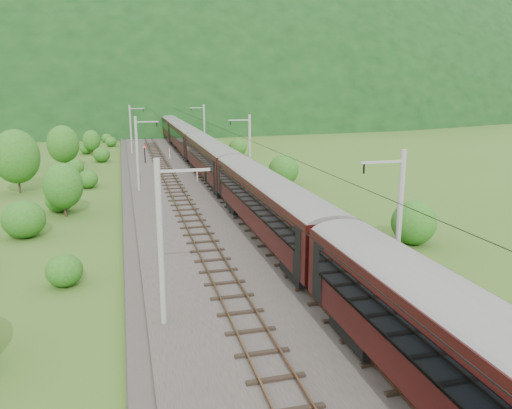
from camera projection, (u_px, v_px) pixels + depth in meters
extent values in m
plane|color=#32571B|center=(286.00, 314.00, 25.70)|extent=(600.00, 600.00, 0.00)
cube|color=#38332D|center=(241.00, 250.00, 35.06)|extent=(14.00, 220.00, 0.30)
cube|color=brown|center=(197.00, 249.00, 34.20)|extent=(0.08, 220.00, 0.15)
cube|color=brown|center=(218.00, 248.00, 34.56)|extent=(0.08, 220.00, 0.15)
cube|color=black|center=(208.00, 250.00, 34.41)|extent=(2.40, 220.00, 0.12)
cube|color=brown|center=(264.00, 244.00, 35.40)|extent=(0.08, 220.00, 0.15)
cube|color=brown|center=(284.00, 242.00, 35.76)|extent=(0.08, 220.00, 0.15)
cube|color=black|center=(274.00, 245.00, 35.61)|extent=(2.40, 220.00, 0.12)
cylinder|color=gray|center=(160.00, 244.00, 23.14)|extent=(0.28, 0.28, 8.00)
cube|color=gray|center=(184.00, 170.00, 22.65)|extent=(2.40, 0.12, 0.12)
cylinder|color=black|center=(206.00, 176.00, 22.97)|extent=(0.10, 0.10, 0.50)
cylinder|color=gray|center=(137.00, 154.00, 53.20)|extent=(0.28, 0.28, 8.00)
cube|color=gray|center=(147.00, 122.00, 52.71)|extent=(2.40, 0.12, 0.12)
cylinder|color=black|center=(157.00, 124.00, 53.03)|extent=(0.10, 0.10, 0.50)
cylinder|color=gray|center=(131.00, 129.00, 83.27)|extent=(0.28, 0.28, 8.00)
cube|color=gray|center=(137.00, 108.00, 82.77)|extent=(2.40, 0.12, 0.12)
cylinder|color=black|center=(143.00, 110.00, 83.09)|extent=(0.10, 0.10, 0.50)
cylinder|color=gray|center=(128.00, 117.00, 113.33)|extent=(0.28, 0.28, 8.00)
cube|color=gray|center=(132.00, 102.00, 112.84)|extent=(2.40, 0.12, 0.12)
cylinder|color=black|center=(137.00, 103.00, 113.16)|extent=(0.10, 0.10, 0.50)
cylinder|color=gray|center=(126.00, 111.00, 143.39)|extent=(0.28, 0.28, 8.00)
cube|color=gray|center=(130.00, 99.00, 142.90)|extent=(2.40, 0.12, 0.12)
cylinder|color=black|center=(133.00, 100.00, 143.22)|extent=(0.10, 0.10, 0.50)
cylinder|color=gray|center=(399.00, 225.00, 26.25)|extent=(0.28, 0.28, 8.00)
cube|color=gray|center=(382.00, 162.00, 25.16)|extent=(2.40, 0.12, 0.12)
cylinder|color=black|center=(364.00, 169.00, 24.98)|extent=(0.10, 0.10, 0.50)
cylinder|color=gray|center=(250.00, 150.00, 56.31)|extent=(0.28, 0.28, 8.00)
cube|color=gray|center=(239.00, 120.00, 55.22)|extent=(2.40, 0.12, 0.12)
cylinder|color=black|center=(230.00, 123.00, 55.04)|extent=(0.10, 0.10, 0.50)
cylinder|color=gray|center=(204.00, 128.00, 86.38)|extent=(0.28, 0.28, 8.00)
cube|color=gray|center=(197.00, 108.00, 85.28)|extent=(2.40, 0.12, 0.12)
cylinder|color=black|center=(191.00, 110.00, 85.10)|extent=(0.10, 0.10, 0.50)
cylinder|color=gray|center=(182.00, 117.00, 116.44)|extent=(0.28, 0.28, 8.00)
cube|color=gray|center=(177.00, 102.00, 115.35)|extent=(2.40, 0.12, 0.12)
cylinder|color=black|center=(172.00, 103.00, 115.16)|extent=(0.10, 0.10, 0.50)
cylinder|color=gray|center=(169.00, 110.00, 146.50)|extent=(0.28, 0.28, 8.00)
cube|color=gray|center=(165.00, 98.00, 145.41)|extent=(2.40, 0.12, 0.12)
cylinder|color=black|center=(161.00, 99.00, 145.23)|extent=(0.10, 0.10, 0.50)
cylinder|color=black|center=(205.00, 153.00, 32.83)|extent=(0.03, 198.00, 0.03)
cylinder|color=black|center=(275.00, 151.00, 34.04)|extent=(0.03, 198.00, 0.03)
ellipsoid|color=black|center=(135.00, 107.00, 269.96)|extent=(504.00, 360.00, 244.00)
cube|color=black|center=(468.00, 393.00, 13.20)|extent=(0.05, 20.77, 1.23)
cube|color=black|center=(369.00, 328.00, 21.93)|extent=(2.36, 3.43, 0.97)
cube|color=black|center=(268.00, 202.00, 36.36)|extent=(3.11, 23.60, 3.22)
cylinder|color=slate|center=(268.00, 183.00, 36.02)|extent=(3.11, 23.49, 3.11)
cube|color=black|center=(247.00, 198.00, 35.87)|extent=(0.05, 20.77, 1.23)
cube|color=black|center=(289.00, 196.00, 36.66)|extent=(0.05, 20.77, 1.23)
cube|color=black|center=(308.00, 269.00, 29.09)|extent=(2.36, 3.43, 0.97)
cube|color=black|center=(242.00, 205.00, 44.61)|extent=(2.36, 3.43, 0.97)
cube|color=black|center=(211.00, 157.00, 59.03)|extent=(3.11, 23.60, 3.22)
cylinder|color=slate|center=(211.00, 145.00, 58.70)|extent=(3.11, 23.49, 3.11)
cube|color=black|center=(198.00, 155.00, 58.55)|extent=(0.05, 20.77, 1.23)
cube|color=black|center=(224.00, 154.00, 59.34)|extent=(0.05, 20.77, 1.23)
cube|color=black|center=(225.00, 188.00, 51.76)|extent=(2.36, 3.43, 0.97)
cube|color=black|center=(201.00, 164.00, 67.28)|extent=(2.36, 3.43, 0.97)
cube|color=black|center=(186.00, 137.00, 81.71)|extent=(3.11, 23.60, 3.22)
cylinder|color=slate|center=(185.00, 128.00, 81.37)|extent=(3.11, 23.49, 3.11)
cube|color=black|center=(176.00, 135.00, 81.22)|extent=(0.05, 20.77, 1.23)
cube|color=black|center=(195.00, 135.00, 82.01)|extent=(0.05, 20.77, 1.23)
cube|color=black|center=(193.00, 157.00, 74.43)|extent=(2.36, 3.43, 0.97)
cube|color=black|center=(180.00, 144.00, 89.96)|extent=(2.36, 3.43, 0.97)
cube|color=black|center=(171.00, 126.00, 104.38)|extent=(3.11, 23.60, 3.22)
cylinder|color=slate|center=(171.00, 119.00, 104.04)|extent=(3.11, 23.49, 3.11)
cube|color=black|center=(164.00, 124.00, 103.90)|extent=(0.05, 20.77, 1.23)
cube|color=black|center=(179.00, 124.00, 104.69)|extent=(0.05, 20.77, 1.23)
cube|color=black|center=(176.00, 140.00, 97.11)|extent=(2.36, 3.43, 0.97)
cube|color=black|center=(168.00, 132.00, 112.63)|extent=(2.36, 3.43, 0.97)
cube|color=#13189B|center=(159.00, 116.00, 136.13)|extent=(3.11, 19.31, 3.22)
cylinder|color=slate|center=(159.00, 111.00, 135.79)|extent=(3.11, 19.22, 3.11)
cube|color=black|center=(153.00, 115.00, 135.64)|extent=(0.05, 17.00, 1.23)
cube|color=black|center=(165.00, 115.00, 136.43)|extent=(0.05, 17.00, 1.23)
cube|color=black|center=(161.00, 126.00, 130.27)|extent=(2.36, 3.43, 0.97)
cube|color=black|center=(158.00, 122.00, 142.97)|extent=(2.36, 3.43, 0.97)
cube|color=yellow|center=(157.00, 115.00, 145.06)|extent=(3.17, 0.50, 2.90)
cube|color=yellow|center=(162.00, 119.00, 127.29)|extent=(3.17, 0.50, 2.90)
cube|color=black|center=(158.00, 108.00, 138.43)|extent=(0.08, 1.60, 0.97)
cylinder|color=red|center=(170.00, 153.00, 77.92)|extent=(0.17, 0.17, 1.63)
cylinder|color=red|center=(197.00, 175.00, 59.49)|extent=(0.15, 0.15, 1.44)
cylinder|color=black|center=(145.00, 155.00, 73.20)|extent=(0.16, 0.16, 2.30)
sphere|color=red|center=(144.00, 147.00, 72.92)|extent=(0.28, 0.28, 0.28)
ellipsoid|color=#245215|center=(64.00, 271.00, 29.04)|extent=(2.12, 2.12, 1.91)
ellipsoid|color=#245215|center=(24.00, 219.00, 38.22)|extent=(3.24, 3.24, 2.92)
ellipsoid|color=#245215|center=(59.00, 199.00, 46.15)|extent=(2.59, 2.59, 2.33)
ellipsoid|color=#245215|center=(88.00, 179.00, 56.74)|extent=(2.31, 2.31, 2.08)
ellipsoid|color=#245215|center=(75.00, 167.00, 65.19)|extent=(2.22, 2.22, 2.00)
ellipsoid|color=#245215|center=(101.00, 155.00, 75.98)|extent=(2.53, 2.53, 2.27)
ellipsoid|color=#245215|center=(86.00, 148.00, 84.98)|extent=(2.15, 2.15, 1.94)
ellipsoid|color=#245215|center=(111.00, 142.00, 95.05)|extent=(2.14, 2.14, 1.92)
ellipsoid|color=#245215|center=(107.00, 138.00, 101.88)|extent=(2.05, 2.05, 1.85)
ellipsoid|color=#245215|center=(107.00, 130.00, 112.77)|extent=(3.72, 3.72, 3.34)
cylinder|color=black|center=(65.00, 202.00, 44.31)|extent=(0.24, 0.24, 2.64)
ellipsoid|color=#245215|center=(63.00, 186.00, 43.95)|extent=(3.40, 3.40, 4.08)
cylinder|color=black|center=(18.00, 176.00, 53.78)|extent=(0.24, 0.24, 3.77)
ellipsoid|color=#245215|center=(16.00, 156.00, 53.28)|extent=(4.85, 4.85, 5.82)
cylinder|color=black|center=(64.00, 158.00, 68.98)|extent=(0.24, 0.24, 3.34)
ellipsoid|color=#245215|center=(63.00, 144.00, 68.54)|extent=(4.30, 4.30, 5.16)
cylinder|color=black|center=(92.00, 148.00, 84.17)|extent=(0.24, 0.24, 2.25)
ellipsoid|color=#245215|center=(91.00, 140.00, 83.87)|extent=(2.89, 2.89, 3.47)
ellipsoid|color=#245215|center=(413.00, 225.00, 36.65)|extent=(3.27, 3.27, 2.94)
ellipsoid|color=#245215|center=(283.00, 172.00, 58.43)|extent=(3.55, 3.55, 3.20)
ellipsoid|color=#245215|center=(238.00, 148.00, 82.59)|extent=(2.91, 2.91, 2.62)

